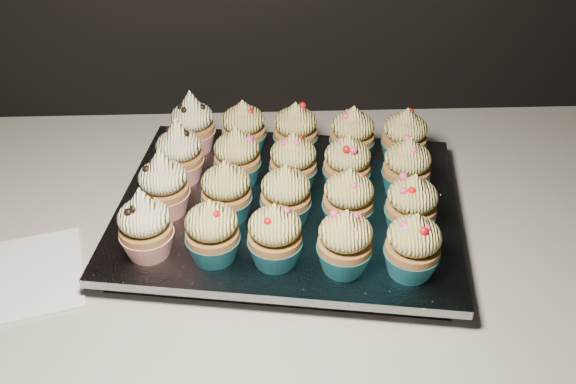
% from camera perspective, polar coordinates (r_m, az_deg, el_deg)
% --- Properties ---
extents(worktop, '(2.44, 0.64, 0.04)m').
position_cam_1_polar(worktop, '(0.89, -13.83, -4.10)').
color(worktop, beige).
rests_on(worktop, cabinet).
extents(napkin, '(0.18, 0.18, 0.00)m').
position_cam_1_polar(napkin, '(0.84, -22.72, -7.01)').
color(napkin, white).
rests_on(napkin, worktop).
extents(baking_tray, '(0.44, 0.36, 0.02)m').
position_cam_1_polar(baking_tray, '(0.85, 0.00, -2.11)').
color(baking_tray, black).
rests_on(baking_tray, worktop).
extents(foil_lining, '(0.48, 0.40, 0.01)m').
position_cam_1_polar(foil_lining, '(0.84, 0.00, -1.20)').
color(foil_lining, silver).
rests_on(foil_lining, baking_tray).
extents(cupcake_0, '(0.06, 0.06, 0.10)m').
position_cam_1_polar(cupcake_0, '(0.75, -12.57, -2.97)').
color(cupcake_0, red).
rests_on(cupcake_0, foil_lining).
extents(cupcake_1, '(0.06, 0.06, 0.08)m').
position_cam_1_polar(cupcake_1, '(0.73, -6.75, -3.54)').
color(cupcake_1, '#196577').
rests_on(cupcake_1, foil_lining).
extents(cupcake_2, '(0.06, 0.06, 0.08)m').
position_cam_1_polar(cupcake_2, '(0.72, -1.17, -3.92)').
color(cupcake_2, '#196577').
rests_on(cupcake_2, foil_lining).
extents(cupcake_3, '(0.06, 0.06, 0.08)m').
position_cam_1_polar(cupcake_3, '(0.72, 5.08, -4.48)').
color(cupcake_3, '#196577').
rests_on(cupcake_3, foil_lining).
extents(cupcake_4, '(0.06, 0.06, 0.08)m').
position_cam_1_polar(cupcake_4, '(0.72, 11.04, -4.77)').
color(cupcake_4, '#196577').
rests_on(cupcake_4, foil_lining).
extents(cupcake_5, '(0.06, 0.06, 0.10)m').
position_cam_1_polar(cupcake_5, '(0.81, -10.99, 0.56)').
color(cupcake_5, red).
rests_on(cupcake_5, foil_lining).
extents(cupcake_6, '(0.06, 0.06, 0.08)m').
position_cam_1_polar(cupcake_6, '(0.79, -5.51, 0.00)').
color(cupcake_6, '#196577').
rests_on(cupcake_6, foil_lining).
extents(cupcake_7, '(0.06, 0.06, 0.08)m').
position_cam_1_polar(cupcake_7, '(0.78, -0.20, -0.36)').
color(cupcake_7, '#196577').
rests_on(cupcake_7, foil_lining).
extents(cupcake_8, '(0.06, 0.06, 0.08)m').
position_cam_1_polar(cupcake_8, '(0.78, 5.37, -0.72)').
color(cupcake_8, '#196577').
rests_on(cupcake_8, foil_lining).
extents(cupcake_9, '(0.06, 0.06, 0.08)m').
position_cam_1_polar(cupcake_9, '(0.78, 10.90, -1.20)').
color(cupcake_9, '#196577').
rests_on(cupcake_9, foil_lining).
extents(cupcake_10, '(0.06, 0.06, 0.10)m').
position_cam_1_polar(cupcake_10, '(0.87, -9.62, 3.38)').
color(cupcake_10, red).
rests_on(cupcake_10, foil_lining).
extents(cupcake_11, '(0.06, 0.06, 0.08)m').
position_cam_1_polar(cupcake_11, '(0.85, -4.55, 3.08)').
color(cupcake_11, '#196577').
rests_on(cupcake_11, foil_lining).
extents(cupcake_12, '(0.06, 0.06, 0.08)m').
position_cam_1_polar(cupcake_12, '(0.84, 0.46, 2.60)').
color(cupcake_12, '#196577').
rests_on(cupcake_12, foil_lining).
extents(cupcake_13, '(0.06, 0.06, 0.08)m').
position_cam_1_polar(cupcake_13, '(0.84, 5.27, 2.39)').
color(cupcake_13, '#196577').
rests_on(cupcake_13, foil_lining).
extents(cupcake_14, '(0.06, 0.06, 0.08)m').
position_cam_1_polar(cupcake_14, '(0.84, 10.51, 2.12)').
color(cupcake_14, '#196577').
rests_on(cupcake_14, foil_lining).
extents(cupcake_15, '(0.06, 0.06, 0.10)m').
position_cam_1_polar(cupcake_15, '(0.93, -8.46, 5.95)').
color(cupcake_15, red).
rests_on(cupcake_15, foil_lining).
extents(cupcake_16, '(0.06, 0.06, 0.08)m').
position_cam_1_polar(cupcake_16, '(0.91, -3.96, 5.59)').
color(cupcake_16, '#196577').
rests_on(cupcake_16, foil_lining).
extents(cupcake_17, '(0.06, 0.06, 0.08)m').
position_cam_1_polar(cupcake_17, '(0.91, 0.66, 5.41)').
color(cupcake_17, '#196577').
rests_on(cupcake_17, foil_lining).
extents(cupcake_18, '(0.06, 0.06, 0.08)m').
position_cam_1_polar(cupcake_18, '(0.90, 5.72, 5.05)').
color(cupcake_18, '#196577').
rests_on(cupcake_18, foil_lining).
extents(cupcake_19, '(0.06, 0.06, 0.08)m').
position_cam_1_polar(cupcake_19, '(0.91, 10.31, 4.78)').
color(cupcake_19, '#196577').
rests_on(cupcake_19, foil_lining).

